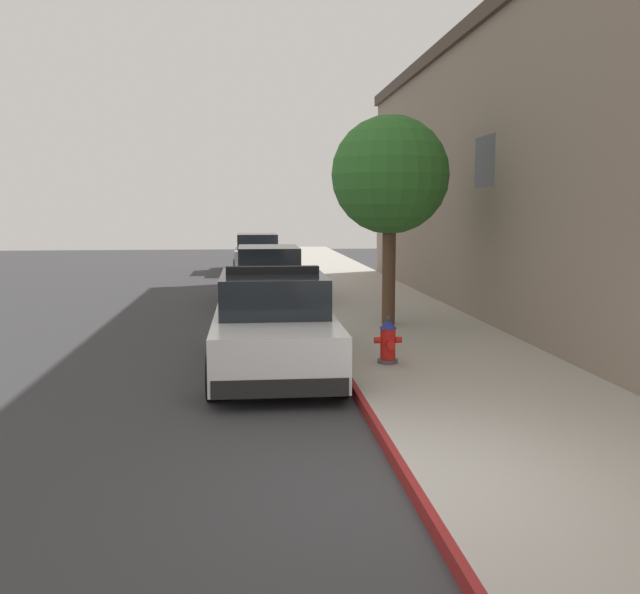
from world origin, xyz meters
TOP-DOWN VIEW (x-y plane):
  - ground_plane at (-4.20, 10.00)m, footprint 29.57×60.00m
  - sidewalk_pavement at (1.80, 10.00)m, footprint 3.59×60.00m
  - curb_painted_edge at (-0.04, 10.00)m, footprint 0.08×60.00m
  - storefront_building at (6.19, 8.89)m, footprint 5.43×25.59m
  - police_cruiser at (-1.11, 5.10)m, footprint 1.94×4.84m
  - parked_car_silver_ahead at (-0.93, 13.38)m, footprint 1.94×4.84m
  - parked_car_dark_far at (-1.09, 23.63)m, footprint 1.94×4.84m
  - fire_hydrant at (0.71, 4.79)m, footprint 0.44×0.40m
  - street_tree at (1.47, 8.60)m, footprint 2.46×2.46m

SIDE VIEW (x-z plane):
  - ground_plane at x=-4.20m, z-range -0.20..0.00m
  - sidewalk_pavement at x=1.80m, z-range 0.00..0.15m
  - curb_painted_edge at x=-0.04m, z-range 0.00..0.15m
  - fire_hydrant at x=0.71m, z-range 0.12..0.88m
  - parked_car_silver_ahead at x=-0.93m, z-range -0.04..1.52m
  - parked_car_dark_far at x=-1.09m, z-range -0.04..1.52m
  - police_cruiser at x=-1.11m, z-range -0.10..1.58m
  - street_tree at x=1.47m, z-range 1.08..5.46m
  - storefront_building at x=6.19m, z-range 0.01..6.92m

